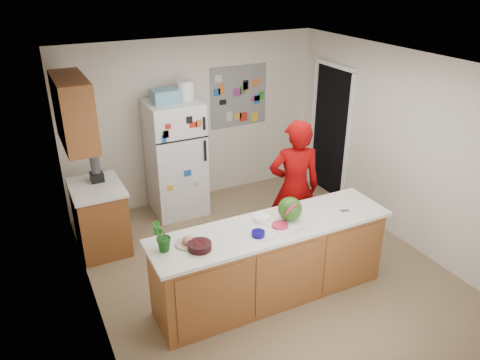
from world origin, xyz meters
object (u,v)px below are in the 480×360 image
refrigerator (176,159)px  watermelon (290,209)px  person (294,188)px  cherry_bowl (200,246)px

refrigerator → watermelon: 2.43m
person → refrigerator: bearing=-41.1°
cherry_bowl → refrigerator: bearing=76.1°
cherry_bowl → watermelon: bearing=4.5°
watermelon → cherry_bowl: watermelon is taller
refrigerator → cherry_bowl: refrigerator is taller
refrigerator → person: bearing=-59.9°
person → cherry_bowl: bearing=45.2°
refrigerator → watermelon: bearing=-78.9°
refrigerator → watermelon: size_ratio=6.51×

